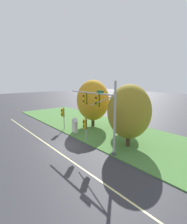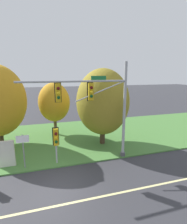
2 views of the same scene
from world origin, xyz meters
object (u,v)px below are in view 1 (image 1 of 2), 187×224
Objects in this scene: pedestrian_signal_further_along at (63,114)px; tree_behind_signpost at (129,112)px; pedestrian_signal_near_kerb at (85,125)px; route_sign_post at (76,124)px; traffic_signal_mast at (101,108)px; tree_nearest_road at (93,100)px; tree_left_of_mast at (124,107)px; info_kiosk at (75,126)px.

tree_behind_signpost reaches higher than pedestrian_signal_further_along.
pedestrian_signal_near_kerb is 1.13× the size of route_sign_post.
traffic_signal_mast is 6.07m from route_sign_post.
traffic_signal_mast reaches higher than tree_nearest_road.
tree_nearest_road is 1.32× the size of tree_left_of_mast.
info_kiosk is at bearing 168.33° from pedestrian_signal_near_kerb.
info_kiosk is at bearing 172.28° from traffic_signal_mast.
traffic_signal_mast is at bearing -7.72° from info_kiosk.
tree_left_of_mast is (0.44, 6.61, 1.55)m from pedestrian_signal_near_kerb.
pedestrian_signal_near_kerb is at bearing 176.71° from traffic_signal_mast.
tree_nearest_road is 5.44m from info_kiosk.
tree_nearest_road is at bearing 133.27° from pedestrian_signal_near_kerb.
info_kiosk is (-7.93, -2.06, -3.02)m from tree_behind_signpost.
pedestrian_signal_near_kerb is 5.89m from pedestrian_signal_further_along.
tree_nearest_road reaches higher than info_kiosk.
traffic_signal_mast reaches higher than pedestrian_signal_near_kerb.
tree_left_of_mast is (6.31, 6.40, 1.12)m from pedestrian_signal_further_along.
tree_behind_signpost is (4.50, 2.77, 2.00)m from pedestrian_signal_near_kerb.
tree_nearest_road is 3.87× the size of info_kiosk.
pedestrian_signal_near_kerb is 0.38× the size of tree_nearest_road.
pedestrian_signal_near_kerb is at bearing -93.80° from tree_left_of_mast.
tree_left_of_mast is at bearing 67.81° from route_sign_post.
info_kiosk is (-6.56, 0.89, -3.58)m from traffic_signal_mast.
traffic_signal_mast reaches higher than info_kiosk.
info_kiosk is (-3.87, -5.90, -2.57)m from tree_left_of_mast.
route_sign_post is 0.44× the size of tree_left_of_mast.
info_kiosk is (1.21, -4.22, -3.21)m from tree_nearest_road.
traffic_signal_mast is 9.30m from tree_nearest_road.
route_sign_post is 7.59m from tree_behind_signpost.
tree_left_of_mast is (5.08, 1.68, -0.64)m from tree_nearest_road.
route_sign_post is at bearing 177.04° from traffic_signal_mast.
traffic_signal_mast is 2.37× the size of pedestrian_signal_further_along.
pedestrian_signal_further_along is at bearing -134.58° from tree_left_of_mast.
tree_nearest_road is at bearing 116.62° from route_sign_post.
pedestrian_signal_further_along is 5.19m from tree_nearest_road.
traffic_signal_mast is at bearing -2.96° from route_sign_post.
info_kiosk is (-1.22, 0.61, -0.71)m from route_sign_post.
tree_behind_signpost reaches higher than info_kiosk.
tree_behind_signpost is at bearing -13.31° from tree_nearest_road.
info_kiosk is (-3.43, 0.71, -1.02)m from pedestrian_signal_near_kerb.
traffic_signal_mast is 1.06× the size of tree_nearest_road.
pedestrian_signal_further_along is (-8.99, 0.39, -2.13)m from traffic_signal_mast.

